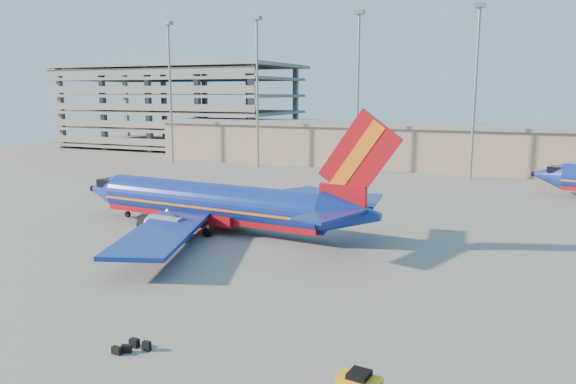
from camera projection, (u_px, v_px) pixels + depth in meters
name	position (u px, v px, depth m)	size (l,w,h in m)	color
ground	(278.00, 232.00, 59.16)	(220.00, 220.00, 0.00)	slate
terminal_building	(450.00, 147.00, 106.98)	(122.00, 16.00, 8.50)	gray
parking_garage	(179.00, 103.00, 148.15)	(62.00, 32.00, 21.40)	slate
light_mast_row	(415.00, 74.00, 95.74)	(101.60, 1.60, 28.65)	gray
aircraft_main	(218.00, 204.00, 59.69)	(38.84, 37.23, 13.15)	navy
luggage_pile	(131.00, 347.00, 32.08)	(1.82, 1.49, 0.55)	black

